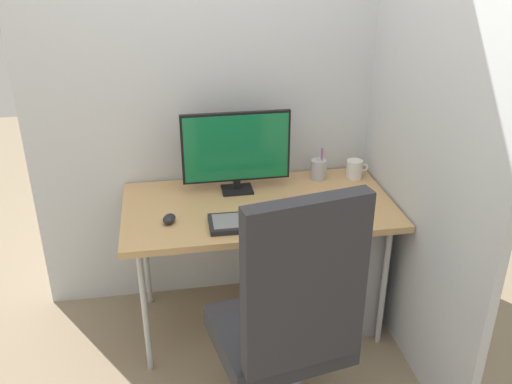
# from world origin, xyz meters

# --- Properties ---
(ground_plane) EXTENTS (8.00, 8.00, 0.00)m
(ground_plane) POSITION_xyz_m (0.00, 0.00, 0.00)
(ground_plane) COLOR gray
(wall_back) EXTENTS (2.30, 0.04, 2.80)m
(wall_back) POSITION_xyz_m (0.00, 0.38, 1.40)
(wall_back) COLOR silver
(wall_back) RESTS_ON ground_plane
(wall_side_right) EXTENTS (0.04, 1.66, 2.80)m
(wall_side_right) POSITION_xyz_m (0.70, -0.13, 1.40)
(wall_side_right) COLOR silver
(wall_side_right) RESTS_ON ground_plane
(desk) EXTENTS (1.34, 0.71, 0.73)m
(desk) POSITION_xyz_m (0.00, 0.00, 0.69)
(desk) COLOR tan
(desk) RESTS_ON ground_plane
(office_chair) EXTENTS (0.64, 0.64, 1.19)m
(office_chair) POSITION_xyz_m (-0.02, -0.77, 0.62)
(office_chair) COLOR black
(office_chair) RESTS_ON ground_plane
(filing_cabinet) EXTENTS (0.42, 0.46, 0.64)m
(filing_cabinet) POSITION_xyz_m (0.40, -0.02, 0.32)
(filing_cabinet) COLOR gray
(filing_cabinet) RESTS_ON ground_plane
(monitor) EXTENTS (0.55, 0.13, 0.42)m
(monitor) POSITION_xyz_m (-0.08, 0.17, 0.96)
(monitor) COLOR black
(monitor) RESTS_ON desk
(keyboard) EXTENTS (0.45, 0.19, 0.03)m
(keyboard) POSITION_xyz_m (-0.04, -0.20, 0.74)
(keyboard) COLOR black
(keyboard) RESTS_ON desk
(mouse) EXTENTS (0.08, 0.10, 0.04)m
(mouse) POSITION_xyz_m (-0.44, -0.12, 0.75)
(mouse) COLOR black
(mouse) RESTS_ON desk
(pen_holder) EXTENTS (0.08, 0.08, 0.18)m
(pen_holder) POSITION_xyz_m (0.37, 0.24, 0.78)
(pen_holder) COLOR #B2B5BA
(pen_holder) RESTS_ON desk
(notebook) EXTENTS (0.18, 0.22, 0.02)m
(notebook) POSITION_xyz_m (0.44, -0.11, 0.74)
(notebook) COLOR beige
(notebook) RESTS_ON desk
(coffee_mug) EXTENTS (0.12, 0.09, 0.10)m
(coffee_mug) POSITION_xyz_m (0.57, 0.22, 0.78)
(coffee_mug) COLOR white
(coffee_mug) RESTS_ON desk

